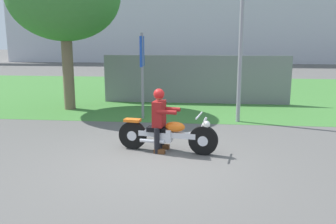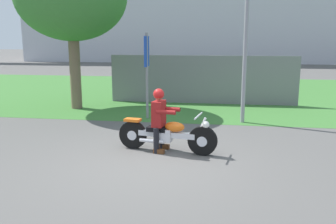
{
  "view_description": "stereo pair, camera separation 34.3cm",
  "coord_description": "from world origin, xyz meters",
  "views": [
    {
      "loc": [
        0.99,
        -6.8,
        2.49
      ],
      "look_at": [
        0.18,
        1.02,
        0.85
      ],
      "focal_mm": 38.82,
      "sensor_mm": 36.0,
      "label": 1
    },
    {
      "loc": [
        1.33,
        -6.76,
        2.49
      ],
      "look_at": [
        0.18,
        1.02,
        0.85
      ],
      "focal_mm": 38.82,
      "sensor_mm": 36.0,
      "label": 2
    }
  ],
  "objects": [
    {
      "name": "grass_verge",
      "position": [
        0.0,
        9.49,
        0.0
      ],
      "size": [
        60.0,
        12.0,
        0.01
      ],
      "primitive_type": "cube",
      "color": "#3D7533",
      "rests_on": "ground"
    },
    {
      "name": "ground",
      "position": [
        0.0,
        0.0,
        0.0
      ],
      "size": [
        120.0,
        120.0,
        0.0
      ],
      "primitive_type": "plane",
      "color": "#565451"
    },
    {
      "name": "rider_lead",
      "position": [
        0.02,
        0.85,
        0.81
      ],
      "size": [
        0.6,
        0.52,
        1.39
      ],
      "rotation": [
        0.0,
        0.0,
        -0.16
      ],
      "color": "black",
      "rests_on": "ground"
    },
    {
      "name": "motorcycle_lead",
      "position": [
        0.19,
        0.82,
        0.39
      ],
      "size": [
        2.22,
        0.7,
        0.87
      ],
      "rotation": [
        0.0,
        0.0,
        -0.16
      ],
      "color": "black",
      "rests_on": "ground"
    },
    {
      "name": "sign_banner",
      "position": [
        -0.91,
        4.03,
        1.72
      ],
      "size": [
        0.08,
        0.6,
        2.6
      ],
      "color": "gray",
      "rests_on": "ground"
    },
    {
      "name": "fence_segment",
      "position": [
        0.63,
        6.83,
        0.9
      ],
      "size": [
        7.0,
        0.06,
        1.8
      ],
      "primitive_type": "cube",
      "color": "slate",
      "rests_on": "ground"
    }
  ]
}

